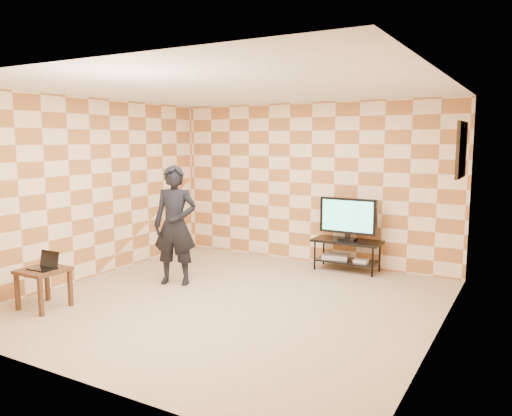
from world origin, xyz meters
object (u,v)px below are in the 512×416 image
object	(u,v)px
person	(175,225)
tv_stand	(347,248)
side_table	(43,276)
tv	(348,217)

from	to	relation	value
person	tv_stand	bearing A→B (deg)	23.56
tv_stand	side_table	xyz separation A→B (m)	(-2.67, -3.57, 0.04)
tv_stand	side_table	size ratio (longest dim) A/B	2.07
tv_stand	tv	xyz separation A→B (m)	(0.00, -0.00, 0.51)
side_table	person	size ratio (longest dim) A/B	0.30
person	side_table	bearing A→B (deg)	-135.26
tv_stand	tv	bearing A→B (deg)	-89.25
tv	person	xyz separation A→B (m)	(-1.93, -1.91, -0.01)
tv_stand	tv	world-z (taller)	tv
tv	person	world-z (taller)	person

